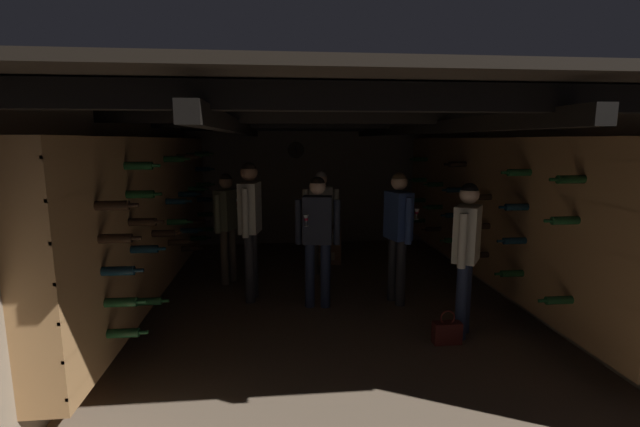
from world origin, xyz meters
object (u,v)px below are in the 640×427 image
object	(u,v)px
person_guest_near_right	(466,246)
display_bottle	(321,220)
person_host_center	(317,230)
person_guest_rear_center	(321,213)
person_guest_far_left	(227,218)
handbag	(447,332)
wine_crate_stack	(324,245)
person_guest_mid_left	(250,217)
person_guest_mid_right	(398,225)

from	to	relation	value
person_guest_near_right	display_bottle	bearing A→B (deg)	113.16
person_host_center	person_guest_rear_center	world-z (taller)	person_host_center
display_bottle	person_guest_far_left	size ratio (longest dim) A/B	0.22
person_guest_far_left	handbag	xyz separation A→B (m)	(2.38, -2.17, -0.82)
wine_crate_stack	person_guest_mid_left	bearing A→B (deg)	-124.63
person_guest_mid_left	display_bottle	bearing A→B (deg)	55.88
wine_crate_stack	display_bottle	world-z (taller)	display_bottle
wine_crate_stack	person_guest_near_right	bearing A→B (deg)	-68.27
wine_crate_stack	person_guest_mid_right	distance (m)	2.13
display_bottle	person_host_center	bearing A→B (deg)	-97.08
person_guest_near_right	person_guest_mid_left	xyz separation A→B (m)	(-2.24, 1.26, 0.11)
display_bottle	person_guest_near_right	world-z (taller)	person_guest_near_right
wine_crate_stack	person_guest_mid_right	bearing A→B (deg)	-69.49
wine_crate_stack	person_guest_near_right	distance (m)	3.15
person_guest_mid_right	person_host_center	bearing A→B (deg)	-177.47
display_bottle	person_guest_mid_right	xyz separation A→B (m)	(0.76, -1.83, 0.25)
display_bottle	person_guest_near_right	xyz separation A→B (m)	(1.20, -2.81, 0.23)
person_guest_near_right	person_guest_rear_center	size ratio (longest dim) A/B	1.02
person_guest_near_right	person_guest_rear_center	world-z (taller)	person_guest_near_right
person_guest_near_right	person_guest_far_left	size ratio (longest dim) A/B	1.03
person_guest_far_left	handbag	bearing A→B (deg)	-42.33
person_guest_near_right	handbag	size ratio (longest dim) A/B	4.60
person_guest_mid_right	display_bottle	bearing A→B (deg)	112.70
person_guest_rear_center	person_guest_far_left	distance (m)	1.38
person_guest_mid_right	person_guest_far_left	xyz separation A→B (m)	(-2.17, 1.02, -0.06)
person_guest_near_right	wine_crate_stack	bearing A→B (deg)	111.73
person_guest_mid_right	handbag	size ratio (longest dim) A/B	4.71
person_guest_near_right	handbag	world-z (taller)	person_guest_near_right
display_bottle	person_guest_far_left	bearing A→B (deg)	-150.21
display_bottle	person_guest_far_left	distance (m)	1.64
person_host_center	person_guest_rear_center	size ratio (longest dim) A/B	1.02
display_bottle	handbag	xyz separation A→B (m)	(0.97, -2.97, -0.62)
person_guest_mid_right	handbag	xyz separation A→B (m)	(0.20, -1.15, -0.87)
person_guest_rear_center	handbag	bearing A→B (deg)	-67.23
person_guest_far_left	person_guest_mid_left	world-z (taller)	person_guest_mid_left
wine_crate_stack	person_guest_near_right	size ratio (longest dim) A/B	0.37
person_guest_rear_center	person_guest_far_left	world-z (taller)	person_guest_rear_center
wine_crate_stack	handbag	bearing A→B (deg)	-73.30
person_host_center	display_bottle	bearing A→B (deg)	82.92
person_guest_far_left	person_guest_mid_left	size ratio (longest dim) A/B	0.89
display_bottle	person_guest_rear_center	distance (m)	0.57
display_bottle	handbag	world-z (taller)	display_bottle
display_bottle	person_guest_near_right	distance (m)	3.06
person_guest_far_left	person_guest_mid_left	bearing A→B (deg)	-63.54
person_guest_mid_left	person_guest_mid_right	bearing A→B (deg)	-8.96
wine_crate_stack	person_guest_far_left	distance (m)	1.82
person_guest_far_left	person_host_center	bearing A→B (deg)	-42.09
person_guest_mid_right	person_guest_rear_center	size ratio (longest dim) A/B	1.05
display_bottle	person_guest_mid_right	bearing A→B (deg)	-67.30
person_guest_near_right	handbag	xyz separation A→B (m)	(-0.23, -0.17, -0.84)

